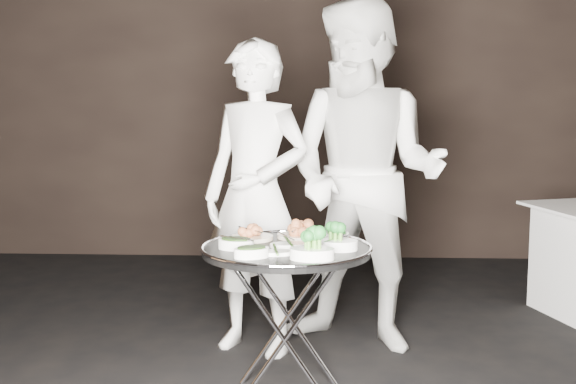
{
  "coord_description": "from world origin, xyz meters",
  "views": [
    {
      "loc": [
        0.04,
        -3.08,
        1.47
      ],
      "look_at": [
        -0.13,
        0.62,
        0.95
      ],
      "focal_mm": 50.0,
      "sensor_mm": 36.0,
      "label": 1
    }
  ],
  "objects_px": {
    "tray_stand": "(286,317)",
    "waiter_right": "(365,176)",
    "serving_tray": "(286,249)",
    "waiter_left": "(256,197)"
  },
  "relations": [
    {
      "from": "tray_stand",
      "to": "waiter_left",
      "type": "relative_size",
      "value": 0.41
    },
    {
      "from": "waiter_right",
      "to": "tray_stand",
      "type": "bearing_deg",
      "value": -92.75
    },
    {
      "from": "serving_tray",
      "to": "waiter_right",
      "type": "bearing_deg",
      "value": 63.18
    },
    {
      "from": "serving_tray",
      "to": "waiter_right",
      "type": "xyz_separation_m",
      "value": [
        0.39,
        0.77,
        0.25
      ]
    },
    {
      "from": "serving_tray",
      "to": "waiter_left",
      "type": "xyz_separation_m",
      "value": [
        -0.2,
        0.68,
        0.14
      ]
    },
    {
      "from": "tray_stand",
      "to": "waiter_right",
      "type": "relative_size",
      "value": 0.37
    },
    {
      "from": "serving_tray",
      "to": "waiter_left",
      "type": "bearing_deg",
      "value": 106.1
    },
    {
      "from": "tray_stand",
      "to": "waiter_right",
      "type": "distance_m",
      "value": 1.03
    },
    {
      "from": "waiter_left",
      "to": "waiter_right",
      "type": "relative_size",
      "value": 0.88
    },
    {
      "from": "serving_tray",
      "to": "waiter_right",
      "type": "relative_size",
      "value": 0.41
    }
  ]
}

